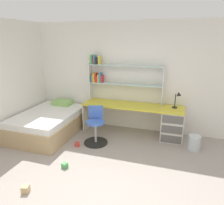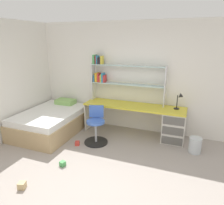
% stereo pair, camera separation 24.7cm
% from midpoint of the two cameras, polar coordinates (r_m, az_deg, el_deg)
% --- Properties ---
extents(ground_plane, '(6.02, 6.15, 0.02)m').
position_cam_midpoint_polar(ground_plane, '(3.42, -7.16, -23.86)').
color(ground_plane, '#9E938C').
extents(room_shell, '(6.02, 6.15, 2.64)m').
position_cam_midpoint_polar(room_shell, '(4.45, -15.99, 4.60)').
color(room_shell, white).
rests_on(room_shell, ground_plane).
extents(desk, '(2.37, 0.60, 0.73)m').
position_cam_midpoint_polar(desk, '(4.94, 11.40, -4.74)').
color(desk, gold).
rests_on(desk, ground_plane).
extents(bookshelf_hutch, '(1.81, 0.22, 1.13)m').
position_cam_midpoint_polar(bookshelf_hutch, '(5.09, -0.86, 7.53)').
color(bookshelf_hutch, silver).
rests_on(bookshelf_hutch, desk).
extents(desk_lamp, '(0.20, 0.17, 0.38)m').
position_cam_midpoint_polar(desk_lamp, '(4.80, 16.24, 1.29)').
color(desk_lamp, black).
rests_on(desk_lamp, desk).
extents(swivel_chair, '(0.52, 0.52, 0.82)m').
position_cam_midpoint_polar(swivel_chair, '(4.65, -6.03, -7.19)').
color(swivel_chair, black).
rests_on(swivel_chair, ground_plane).
extents(bed_platform, '(1.28, 1.82, 0.66)m').
position_cam_midpoint_polar(bed_platform, '(5.35, -18.04, -5.30)').
color(bed_platform, tan).
rests_on(bed_platform, ground_plane).
extents(waste_bin, '(0.25, 0.25, 0.32)m').
position_cam_midpoint_polar(waste_bin, '(4.68, 20.07, -10.30)').
color(waste_bin, silver).
rests_on(waste_bin, ground_plane).
extents(toy_block_red_0, '(0.12, 0.12, 0.09)m').
position_cam_midpoint_polar(toy_block_red_0, '(4.67, -11.00, -11.15)').
color(toy_block_red_0, red).
rests_on(toy_block_red_0, ground_plane).
extents(toy_block_green_1, '(0.11, 0.11, 0.09)m').
position_cam_midpoint_polar(toy_block_green_1, '(4.03, -14.55, -16.28)').
color(toy_block_green_1, '#479E51').
rests_on(toy_block_green_1, ground_plane).
extents(toy_block_natural_2, '(0.13, 0.13, 0.11)m').
position_cam_midpoint_polar(toy_block_natural_2, '(3.69, -24.41, -20.70)').
color(toy_block_natural_2, tan).
rests_on(toy_block_natural_2, ground_plane).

